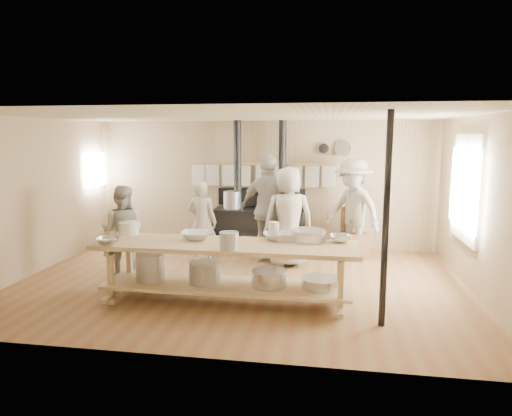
# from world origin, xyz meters

# --- Properties ---
(ground) EXTENTS (7.00, 7.00, 0.00)m
(ground) POSITION_xyz_m (0.00, 0.00, 0.00)
(ground) COLOR brown
(ground) RESTS_ON ground
(room_shell) EXTENTS (7.00, 7.00, 7.00)m
(room_shell) POSITION_xyz_m (0.00, 0.00, 1.62)
(room_shell) COLOR tan
(room_shell) RESTS_ON ground
(window_right) EXTENTS (0.09, 1.50, 1.65)m
(window_right) POSITION_xyz_m (3.47, 0.60, 1.50)
(window_right) COLOR beige
(window_right) RESTS_ON ground
(left_opening) EXTENTS (0.00, 0.90, 0.90)m
(left_opening) POSITION_xyz_m (-3.45, 2.00, 1.60)
(left_opening) COLOR white
(left_opening) RESTS_ON ground
(stove) EXTENTS (1.90, 0.75, 2.60)m
(stove) POSITION_xyz_m (-0.01, 2.12, 0.52)
(stove) COLOR black
(stove) RESTS_ON ground
(towel_rail) EXTENTS (3.00, 0.04, 0.47)m
(towel_rail) POSITION_xyz_m (-0.00, 2.40, 1.55)
(towel_rail) COLOR tan
(towel_rail) RESTS_ON ground
(back_wall_shelf) EXTENTS (0.63, 0.14, 0.32)m
(back_wall_shelf) POSITION_xyz_m (1.46, 2.43, 2.00)
(back_wall_shelf) COLOR tan
(back_wall_shelf) RESTS_ON ground
(prep_table) EXTENTS (3.60, 0.90, 0.85)m
(prep_table) POSITION_xyz_m (-0.01, -0.90, 0.52)
(prep_table) COLOR tan
(prep_table) RESTS_ON ground
(support_post) EXTENTS (0.08, 0.08, 2.60)m
(support_post) POSITION_xyz_m (2.05, -1.35, 1.30)
(support_post) COLOR black
(support_post) RESTS_ON ground
(cook_far_left) EXTENTS (0.57, 0.40, 1.51)m
(cook_far_left) POSITION_xyz_m (-0.89, 1.03, 0.75)
(cook_far_left) COLOR #B9B3A4
(cook_far_left) RESTS_ON ground
(cook_left) EXTENTS (0.79, 0.65, 1.51)m
(cook_left) POSITION_xyz_m (-1.96, 0.07, 0.75)
(cook_left) COLOR #B9B3A4
(cook_left) RESTS_ON ground
(cook_center) EXTENTS (0.97, 0.74, 1.78)m
(cook_center) POSITION_xyz_m (0.68, 1.06, 0.89)
(cook_center) COLOR #B9B3A4
(cook_center) RESTS_ON ground
(cook_right) EXTENTS (1.25, 0.83, 1.97)m
(cook_right) POSITION_xyz_m (0.31, 1.27, 0.98)
(cook_right) COLOR #B9B3A4
(cook_right) RESTS_ON ground
(cook_by_window) EXTENTS (1.38, 1.34, 1.89)m
(cook_by_window) POSITION_xyz_m (1.82, 1.74, 0.95)
(cook_by_window) COLOR #B9B3A4
(cook_by_window) RESTS_ON ground
(chair) EXTENTS (0.57, 0.57, 0.95)m
(chair) POSITION_xyz_m (1.88, 1.85, 0.28)
(chair) COLOR brown
(chair) RESTS_ON ground
(bowl_white_a) EXTENTS (0.50, 0.50, 0.11)m
(bowl_white_a) POSITION_xyz_m (-0.47, -0.70, 0.90)
(bowl_white_a) COLOR white
(bowl_white_a) RESTS_ON prep_table
(bowl_steel_a) EXTENTS (0.41, 0.41, 0.09)m
(bowl_steel_a) POSITION_xyz_m (-1.55, -1.23, 0.90)
(bowl_steel_a) COLOR silver
(bowl_steel_a) RESTS_ON prep_table
(bowl_white_b) EXTENTS (0.46, 0.46, 0.10)m
(bowl_white_b) POSITION_xyz_m (0.66, -0.57, 0.90)
(bowl_white_b) COLOR white
(bowl_white_b) RESTS_ON prep_table
(bowl_steel_b) EXTENTS (0.33, 0.33, 0.10)m
(bowl_steel_b) POSITION_xyz_m (1.55, -0.57, 0.90)
(bowl_steel_b) COLOR silver
(bowl_steel_b) RESTS_ON prep_table
(roasting_pan) EXTENTS (0.50, 0.37, 0.10)m
(roasting_pan) POSITION_xyz_m (0.90, -0.57, 0.90)
(roasting_pan) COLOR #B2B2B7
(roasting_pan) RESTS_ON prep_table
(mixing_bowl_large) EXTENTS (0.51, 0.51, 0.15)m
(mixing_bowl_large) POSITION_xyz_m (1.11, -0.57, 0.93)
(mixing_bowl_large) COLOR silver
(mixing_bowl_large) RESTS_ON prep_table
(bucket_galv) EXTENTS (0.31, 0.31, 0.23)m
(bucket_galv) POSITION_xyz_m (0.12, -1.23, 0.96)
(bucket_galv) COLOR gray
(bucket_galv) RESTS_ON prep_table
(deep_bowl_enamel) EXTENTS (0.29, 0.29, 0.18)m
(deep_bowl_enamel) POSITION_xyz_m (-1.55, -0.57, 0.94)
(deep_bowl_enamel) COLOR white
(deep_bowl_enamel) RESTS_ON prep_table
(pitcher) EXTENTS (0.21, 0.21, 0.25)m
(pitcher) POSITION_xyz_m (0.62, -0.57, 0.97)
(pitcher) COLOR white
(pitcher) RESTS_ON prep_table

